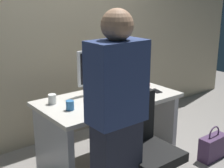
{
  "coord_description": "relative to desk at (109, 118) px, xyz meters",
  "views": [
    {
      "loc": [
        -1.78,
        -2.32,
        1.72
      ],
      "look_at": [
        0.0,
        -0.05,
        0.88
      ],
      "focal_mm": 49.48,
      "sensor_mm": 36.0,
      "label": 1
    }
  ],
  "objects": [
    {
      "name": "keyboard",
      "position": [
        -0.08,
        -0.11,
        0.24
      ],
      "size": [
        0.43,
        0.13,
        0.02
      ],
      "primitive_type": "cube",
      "rotation": [
        0.0,
        0.0,
        -0.01
      ],
      "color": "white",
      "rests_on": "desk"
    },
    {
      "name": "person_at_desk",
      "position": [
        -0.49,
        -0.73,
        0.34
      ],
      "size": [
        0.4,
        0.24,
        1.64
      ],
      "color": "#262838",
      "rests_on": "ground"
    },
    {
      "name": "office_chair",
      "position": [
        -0.14,
        -0.68,
        -0.08
      ],
      "size": [
        0.52,
        0.52,
        0.94
      ],
      "color": "black",
      "rests_on": "ground"
    },
    {
      "name": "wall_back",
      "position": [
        0.0,
        0.93,
        1.0
      ],
      "size": [
        6.4,
        0.1,
        3.0
      ],
      "primitive_type": "cube",
      "color": "tan",
      "rests_on": "ground"
    },
    {
      "name": "ground_plane",
      "position": [
        0.0,
        0.0,
        -0.5
      ],
      "size": [
        9.0,
        9.0,
        0.0
      ],
      "primitive_type": "plane",
      "color": "gray"
    },
    {
      "name": "desk",
      "position": [
        0.0,
        0.0,
        0.0
      ],
      "size": [
        1.41,
        0.75,
        0.73
      ],
      "color": "beige",
      "rests_on": "ground"
    },
    {
      "name": "handbag",
      "position": [
        0.94,
        -0.62,
        -0.37
      ],
      "size": [
        0.34,
        0.14,
        0.38
      ],
      "color": "#4C3356",
      "rests_on": "ground"
    },
    {
      "name": "mouse",
      "position": [
        0.22,
        -0.12,
        0.25
      ],
      "size": [
        0.06,
        0.1,
        0.03
      ],
      "primitive_type": "ellipsoid",
      "color": "black",
      "rests_on": "desk"
    },
    {
      "name": "cell_phone",
      "position": [
        0.52,
        -0.15,
        0.23
      ],
      "size": [
        0.1,
        0.16,
        0.01
      ],
      "primitive_type": "cube",
      "rotation": [
        0.0,
        0.0,
        -0.24
      ],
      "color": "black",
      "rests_on": "desk"
    },
    {
      "name": "monitor",
      "position": [
        0.05,
        0.21,
        0.48
      ],
      "size": [
        0.54,
        0.14,
        0.46
      ],
      "color": "silver",
      "rests_on": "desk"
    },
    {
      "name": "book_stack",
      "position": [
        0.46,
        0.06,
        0.29
      ],
      "size": [
        0.23,
        0.2,
        0.14
      ],
      "color": "white",
      "rests_on": "desk"
    },
    {
      "name": "cup_by_monitor",
      "position": [
        -0.53,
        0.18,
        0.27
      ],
      "size": [
        0.08,
        0.08,
        0.09
      ],
      "primitive_type": "cylinder",
      "color": "white",
      "rests_on": "desk"
    },
    {
      "name": "cup_near_keyboard",
      "position": [
        -0.48,
        -0.06,
        0.27
      ],
      "size": [
        0.07,
        0.07,
        0.09
      ],
      "primitive_type": "cylinder",
      "color": "#3372B2",
      "rests_on": "desk"
    }
  ]
}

